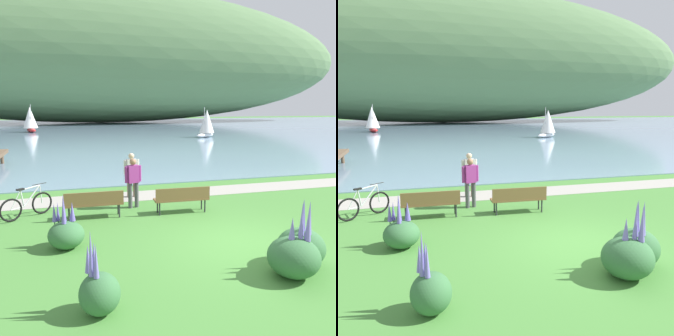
% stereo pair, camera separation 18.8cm
% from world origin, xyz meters
% --- Properties ---
extents(ground_plane, '(200.00, 200.00, 0.00)m').
position_xyz_m(ground_plane, '(0.00, 0.00, 0.00)').
color(ground_plane, '#478438').
extents(bay_water, '(180.00, 80.00, 0.04)m').
position_xyz_m(bay_water, '(0.00, 47.31, 0.02)').
color(bay_water, '#7A99B2').
rests_on(bay_water, ground).
extents(distant_hillside, '(111.34, 28.00, 27.14)m').
position_xyz_m(distant_hillside, '(2.84, 68.04, 13.61)').
color(distant_hillside, '#567A4C').
rests_on(distant_hillside, bay_water).
extents(shoreline_path, '(60.00, 1.50, 0.01)m').
position_xyz_m(shoreline_path, '(0.00, 5.53, 0.01)').
color(shoreline_path, '#A39E93').
rests_on(shoreline_path, ground).
extents(park_bench_near_camera, '(1.82, 0.55, 0.88)m').
position_xyz_m(park_bench_near_camera, '(-0.68, 2.97, 0.52)').
color(park_bench_near_camera, brown).
rests_on(park_bench_near_camera, ground).
extents(park_bench_further_along, '(1.81, 0.52, 0.88)m').
position_xyz_m(park_bench_further_along, '(-3.48, 3.17, 0.52)').
color(park_bench_further_along, brown).
rests_on(park_bench_further_along, ground).
extents(bicycle_leaning_near_bench, '(1.48, 1.08, 1.01)m').
position_xyz_m(bicycle_leaning_near_bench, '(-5.49, 3.85, 0.40)').
color(bicycle_leaning_near_bench, black).
rests_on(bicycle_leaning_near_bench, ground).
extents(person_at_shoreline, '(0.61, 0.26, 1.71)m').
position_xyz_m(person_at_shoreline, '(-1.89, 5.44, 0.98)').
color(person_at_shoreline, '#72604C').
rests_on(person_at_shoreline, ground).
extents(person_on_the_grass, '(0.59, 0.31, 1.71)m').
position_xyz_m(person_on_the_grass, '(-2.09, 4.03, 0.98)').
color(person_on_the_grass, '#4C4C51').
rests_on(person_on_the_grass, ground).
extents(echium_bush_closest_to_camera, '(0.70, 0.70, 1.50)m').
position_xyz_m(echium_bush_closest_to_camera, '(-3.79, -2.06, 0.41)').
color(echium_bush_closest_to_camera, '#386B3D').
rests_on(echium_bush_closest_to_camera, ground).
extents(echium_bush_beside_closest, '(0.88, 0.88, 1.36)m').
position_xyz_m(echium_bush_beside_closest, '(-4.32, 1.00, 0.38)').
color(echium_bush_beside_closest, '#386B3D').
rests_on(echium_bush_beside_closest, ground).
extents(echium_bush_mid_cluster, '(1.02, 1.02, 1.54)m').
position_xyz_m(echium_bush_mid_cluster, '(0.61, -1.42, 0.45)').
color(echium_bush_mid_cluster, '#386B3D').
rests_on(echium_bush_mid_cluster, ground).
extents(echium_bush_far_cluster, '(1.06, 1.06, 1.53)m').
position_xyz_m(echium_bush_far_cluster, '(0.16, -1.81, 0.44)').
color(echium_bush_far_cluster, '#386B3D').
rests_on(echium_bush_far_cluster, ground).
extents(sailboat_nearest_to_shore, '(2.81, 2.38, 3.31)m').
position_xyz_m(sailboat_nearest_to_shore, '(10.75, 28.95, 1.60)').
color(sailboat_nearest_to_shore, white).
rests_on(sailboat_nearest_to_shore, bay_water).
extents(sailboat_mid_bay, '(2.34, 3.25, 3.68)m').
position_xyz_m(sailboat_mid_bay, '(-8.83, 42.65, 1.77)').
color(sailboat_mid_bay, '#B22323').
rests_on(sailboat_mid_bay, bay_water).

